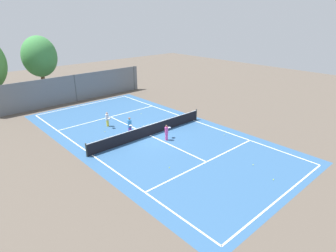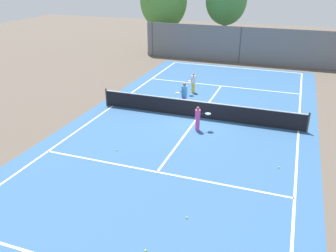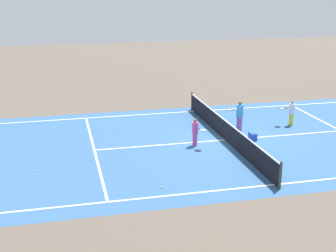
{
  "view_description": "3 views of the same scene",
  "coord_description": "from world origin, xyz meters",
  "px_view_note": "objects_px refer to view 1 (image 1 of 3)",
  "views": [
    {
      "loc": [
        -13.91,
        -17.7,
        9.74
      ],
      "look_at": [
        0.89,
        -1.36,
        1.04
      ],
      "focal_mm": 30.28,
      "sensor_mm": 36.0,
      "label": 1
    },
    {
      "loc": [
        4.79,
        -18.32,
        7.81
      ],
      "look_at": [
        -0.73,
        -3.04,
        0.62
      ],
      "focal_mm": 37.91,
      "sensor_mm": 36.0,
      "label": 2
    },
    {
      "loc": [
        20.66,
        -7.82,
        7.43
      ],
      "look_at": [
        0.96,
        -3.13,
        1.23
      ],
      "focal_mm": 50.26,
      "sensor_mm": 36.0,
      "label": 3
    }
  ],
  "objects_px": {
    "tennis_ball_2": "(224,135)",
    "tennis_ball_4": "(66,129)",
    "tennis_ball_7": "(169,167)",
    "player_2": "(107,119)",
    "tennis_ball_3": "(273,180)",
    "tennis_ball_5": "(163,128)",
    "ball_crate": "(143,128)",
    "player_1": "(167,132)",
    "tennis_ball_0": "(105,132)",
    "tennis_ball_6": "(253,165)",
    "player_0": "(130,126)",
    "tennis_ball_1": "(141,114)"
  },
  "relations": [
    {
      "from": "tennis_ball_2",
      "to": "tennis_ball_4",
      "type": "distance_m",
      "value": 14.29
    },
    {
      "from": "tennis_ball_4",
      "to": "tennis_ball_7",
      "type": "height_order",
      "value": "same"
    },
    {
      "from": "player_2",
      "to": "tennis_ball_3",
      "type": "bearing_deg",
      "value": -79.13
    },
    {
      "from": "tennis_ball_4",
      "to": "tennis_ball_5",
      "type": "xyz_separation_m",
      "value": [
        6.76,
        -5.75,
        0.0
      ]
    },
    {
      "from": "tennis_ball_2",
      "to": "ball_crate",
      "type": "bearing_deg",
      "value": 128.79
    },
    {
      "from": "player_1",
      "to": "tennis_ball_0",
      "type": "distance_m",
      "value": 5.8
    },
    {
      "from": "tennis_ball_6",
      "to": "tennis_ball_7",
      "type": "xyz_separation_m",
      "value": [
        -4.56,
        3.64,
        0.0
      ]
    },
    {
      "from": "player_0",
      "to": "tennis_ball_5",
      "type": "xyz_separation_m",
      "value": [
        3.2,
        -0.63,
        -0.81
      ]
    },
    {
      "from": "tennis_ball_4",
      "to": "tennis_ball_7",
      "type": "bearing_deg",
      "value": -78.82
    },
    {
      "from": "ball_crate",
      "to": "tennis_ball_6",
      "type": "bearing_deg",
      "value": -80.13
    },
    {
      "from": "tennis_ball_2",
      "to": "player_2",
      "type": "bearing_deg",
      "value": 126.45
    },
    {
      "from": "player_2",
      "to": "tennis_ball_1",
      "type": "height_order",
      "value": "player_2"
    },
    {
      "from": "tennis_ball_3",
      "to": "player_2",
      "type": "bearing_deg",
      "value": 100.87
    },
    {
      "from": "tennis_ball_7",
      "to": "ball_crate",
      "type": "bearing_deg",
      "value": 67.02
    },
    {
      "from": "tennis_ball_0",
      "to": "tennis_ball_4",
      "type": "xyz_separation_m",
      "value": [
        -2.3,
        3.02,
        0.0
      ]
    },
    {
      "from": "player_2",
      "to": "tennis_ball_0",
      "type": "xyz_separation_m",
      "value": [
        -0.93,
        -1.03,
        -0.67
      ]
    },
    {
      "from": "ball_crate",
      "to": "tennis_ball_0",
      "type": "height_order",
      "value": "ball_crate"
    },
    {
      "from": "tennis_ball_7",
      "to": "tennis_ball_0",
      "type": "bearing_deg",
      "value": 89.89
    },
    {
      "from": "tennis_ball_6",
      "to": "tennis_ball_4",
      "type": "bearing_deg",
      "value": 114.26
    },
    {
      "from": "tennis_ball_4",
      "to": "tennis_ball_6",
      "type": "bearing_deg",
      "value": -65.74
    },
    {
      "from": "ball_crate",
      "to": "tennis_ball_5",
      "type": "xyz_separation_m",
      "value": [
        1.7,
        -0.77,
        -0.15
      ]
    },
    {
      "from": "tennis_ball_1",
      "to": "tennis_ball_3",
      "type": "xyz_separation_m",
      "value": [
        -1.56,
        -15.86,
        0.0
      ]
    },
    {
      "from": "tennis_ball_3",
      "to": "tennis_ball_1",
      "type": "bearing_deg",
      "value": 84.37
    },
    {
      "from": "tennis_ball_1",
      "to": "tennis_ball_4",
      "type": "bearing_deg",
      "value": 170.93
    },
    {
      "from": "player_2",
      "to": "tennis_ball_4",
      "type": "relative_size",
      "value": 20.64
    },
    {
      "from": "tennis_ball_3",
      "to": "tennis_ball_7",
      "type": "bearing_deg",
      "value": 124.73
    },
    {
      "from": "tennis_ball_3",
      "to": "tennis_ball_5",
      "type": "xyz_separation_m",
      "value": [
        0.64,
        11.34,
        0.0
      ]
    },
    {
      "from": "player_1",
      "to": "tennis_ball_6",
      "type": "bearing_deg",
      "value": -77.43
    },
    {
      "from": "player_1",
      "to": "player_0",
      "type": "bearing_deg",
      "value": 120.22
    },
    {
      "from": "tennis_ball_3",
      "to": "tennis_ball_7",
      "type": "relative_size",
      "value": 1.0
    },
    {
      "from": "tennis_ball_4",
      "to": "tennis_ball_6",
      "type": "xyz_separation_m",
      "value": [
        6.84,
        -15.18,
        0.0
      ]
    },
    {
      "from": "tennis_ball_1",
      "to": "tennis_ball_2",
      "type": "distance_m",
      "value": 9.56
    },
    {
      "from": "tennis_ball_0",
      "to": "tennis_ball_1",
      "type": "xyz_separation_m",
      "value": [
        5.39,
        1.8,
        0.0
      ]
    },
    {
      "from": "tennis_ball_4",
      "to": "tennis_ball_6",
      "type": "relative_size",
      "value": 1.0
    },
    {
      "from": "player_2",
      "to": "tennis_ball_1",
      "type": "bearing_deg",
      "value": 9.76
    },
    {
      "from": "player_2",
      "to": "player_1",
      "type": "bearing_deg",
      "value": -71.45
    },
    {
      "from": "player_1",
      "to": "tennis_ball_3",
      "type": "distance_m",
      "value": 9.17
    },
    {
      "from": "player_2",
      "to": "ball_crate",
      "type": "relative_size",
      "value": 2.88
    },
    {
      "from": "tennis_ball_5",
      "to": "tennis_ball_6",
      "type": "relative_size",
      "value": 1.0
    },
    {
      "from": "player_2",
      "to": "tennis_ball_7",
      "type": "distance_m",
      "value": 9.62
    },
    {
      "from": "tennis_ball_1",
      "to": "tennis_ball_2",
      "type": "bearing_deg",
      "value": -78.58
    },
    {
      "from": "player_0",
      "to": "tennis_ball_5",
      "type": "height_order",
      "value": "player_0"
    },
    {
      "from": "ball_crate",
      "to": "tennis_ball_2",
      "type": "relative_size",
      "value": 7.16
    },
    {
      "from": "player_1",
      "to": "ball_crate",
      "type": "height_order",
      "value": "player_1"
    },
    {
      "from": "player_2",
      "to": "tennis_ball_0",
      "type": "height_order",
      "value": "player_2"
    },
    {
      "from": "player_1",
      "to": "tennis_ball_4",
      "type": "relative_size",
      "value": 19.98
    },
    {
      "from": "tennis_ball_5",
      "to": "tennis_ball_6",
      "type": "height_order",
      "value": "same"
    },
    {
      "from": "tennis_ball_4",
      "to": "player_1",
      "type": "bearing_deg",
      "value": -56.74
    },
    {
      "from": "tennis_ball_0",
      "to": "tennis_ball_6",
      "type": "xyz_separation_m",
      "value": [
        4.54,
        -12.16,
        0.0
      ]
    },
    {
      "from": "player_1",
      "to": "tennis_ball_7",
      "type": "distance_m",
      "value": 4.67
    }
  ]
}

